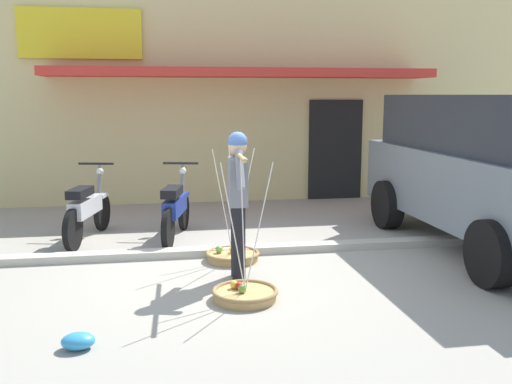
% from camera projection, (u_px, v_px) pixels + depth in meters
% --- Properties ---
extents(ground_plane, '(90.00, 90.00, 0.00)m').
position_uv_depth(ground_plane, '(229.00, 270.00, 6.98)').
color(ground_plane, '#9E998C').
extents(sidewalk_curb, '(20.00, 0.24, 0.10)m').
position_uv_depth(sidewalk_curb, '(222.00, 251.00, 7.65)').
color(sidewalk_curb, '#BAB4A5').
rests_on(sidewalk_curb, ground).
extents(fruit_vendor, '(0.22, 1.45, 1.70)m').
position_uv_depth(fruit_vendor, '(238.00, 195.00, 6.51)').
color(fruit_vendor, black).
rests_on(fruit_vendor, ground).
extents(fruit_basket_left_side, '(0.69, 0.69, 1.45)m').
position_uv_depth(fruit_basket_left_side, '(233.00, 255.00, 7.38)').
color(fruit_basket_left_side, tan).
rests_on(fruit_basket_left_side, ground).
extents(fruit_basket_right_side, '(0.69, 0.69, 1.45)m').
position_uv_depth(fruit_basket_right_side, '(245.00, 293.00, 5.96)').
color(fruit_basket_right_side, tan).
rests_on(fruit_basket_right_side, ground).
extents(motorcycle_nearest_shop, '(0.61, 1.79, 1.09)m').
position_uv_depth(motorcycle_nearest_shop, '(87.00, 210.00, 8.34)').
color(motorcycle_nearest_shop, black).
rests_on(motorcycle_nearest_shop, ground).
extents(motorcycle_second_in_row, '(0.60, 1.79, 1.09)m').
position_uv_depth(motorcycle_second_in_row, '(176.00, 209.00, 8.40)').
color(motorcycle_second_in_row, black).
rests_on(motorcycle_second_in_row, ground).
extents(parked_truck, '(2.18, 4.82, 2.10)m').
position_uv_depth(parked_truck, '(497.00, 167.00, 7.80)').
color(parked_truck, slate).
rests_on(parked_truck, ground).
extents(storefront_building, '(13.00, 6.00, 4.20)m').
position_uv_depth(storefront_building, '(225.00, 95.00, 13.58)').
color(storefront_building, '#DBC684').
rests_on(storefront_building, ground).
extents(plastic_litter_bag, '(0.28, 0.22, 0.14)m').
position_uv_depth(plastic_litter_bag, '(78.00, 341.00, 4.80)').
color(plastic_litter_bag, '#3393D1').
rests_on(plastic_litter_bag, ground).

